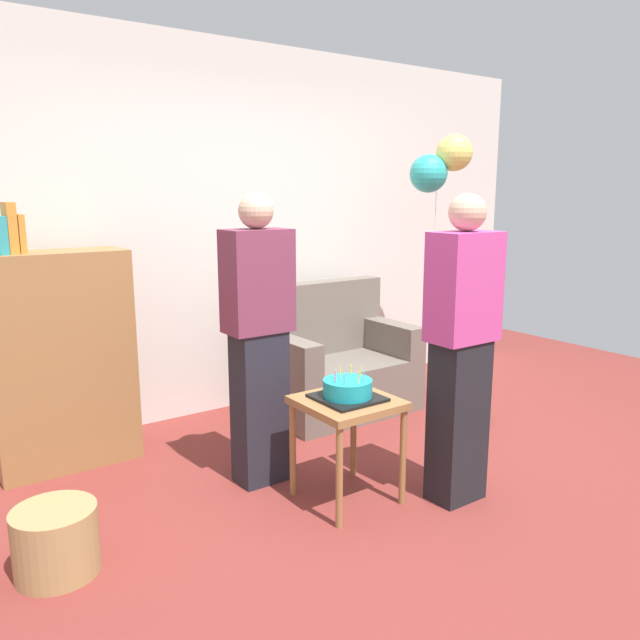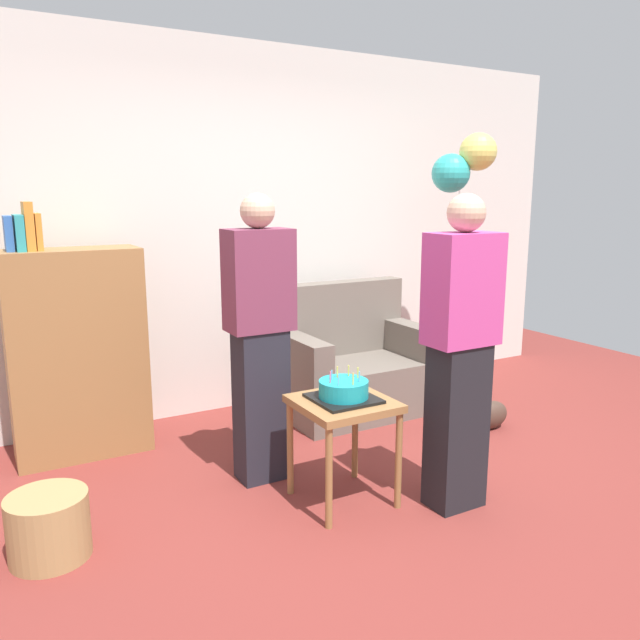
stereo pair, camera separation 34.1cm
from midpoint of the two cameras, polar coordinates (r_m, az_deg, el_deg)
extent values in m
plane|color=maroon|center=(3.44, 10.50, -17.03)|extent=(8.00, 8.00, 0.00)
cube|color=silver|center=(4.77, -4.97, 8.12)|extent=(6.00, 0.10, 2.70)
cube|color=#6B6056|center=(4.74, 5.33, -6.07)|extent=(1.10, 0.70, 0.40)
cube|color=#6B6056|center=(4.84, 3.62, 0.19)|extent=(1.10, 0.16, 0.56)
cube|color=#6B6056|center=(4.41, 0.38, -3.05)|extent=(0.16, 0.70, 0.24)
cube|color=#6B6056|center=(4.93, 9.89, -1.65)|extent=(0.16, 0.70, 0.24)
cube|color=olive|center=(4.10, -19.03, -2.96)|extent=(0.80, 0.36, 1.30)
cube|color=#3366B7|center=(3.94, -24.32, 7.17)|extent=(0.04, 0.16, 0.20)
cube|color=teal|center=(3.95, -23.52, 7.27)|extent=(0.05, 0.23, 0.21)
cube|color=orange|center=(3.95, -22.80, 7.87)|extent=(0.05, 0.19, 0.28)
cube|color=orange|center=(3.96, -22.08, 7.45)|extent=(0.03, 0.18, 0.21)
cube|color=olive|center=(3.31, 5.12, -7.63)|extent=(0.48, 0.48, 0.04)
cylinder|color=olive|center=(3.15, 4.01, -14.24)|extent=(0.04, 0.04, 0.53)
cylinder|color=olive|center=(3.38, 10.11, -12.53)|extent=(0.04, 0.04, 0.53)
cylinder|color=olive|center=(3.48, 0.12, -11.65)|extent=(0.04, 0.04, 0.53)
cylinder|color=olive|center=(3.69, 5.90, -10.32)|extent=(0.04, 0.04, 0.53)
cube|color=black|center=(3.30, 5.13, -7.17)|extent=(0.32, 0.32, 0.02)
cylinder|color=teal|center=(3.29, 5.15, -6.30)|extent=(0.26, 0.26, 0.09)
cylinder|color=#F2CC4C|center=(3.32, 6.42, -4.82)|extent=(0.01, 0.01, 0.06)
cylinder|color=#F2CC4C|center=(3.35, 5.54, -4.65)|extent=(0.01, 0.01, 0.06)
cylinder|color=#F2CC4C|center=(3.31, 4.54, -4.77)|extent=(0.01, 0.01, 0.06)
cylinder|color=#66B2E5|center=(3.28, 4.07, -5.04)|extent=(0.01, 0.01, 0.05)
cylinder|color=#EA668C|center=(3.22, 3.98, -5.25)|extent=(0.01, 0.01, 0.06)
cylinder|color=#66B2E5|center=(3.18, 4.76, -5.49)|extent=(0.01, 0.01, 0.06)
cylinder|color=#F2CC4C|center=(3.20, 6.09, -5.39)|extent=(0.01, 0.01, 0.06)
cylinder|color=#66B2E5|center=(3.25, 6.62, -5.20)|extent=(0.01, 0.01, 0.06)
cube|color=#23232D|center=(3.60, -2.66, -7.79)|extent=(0.28, 0.20, 0.88)
cube|color=#75334C|center=(3.43, -2.77, 3.62)|extent=(0.36, 0.22, 0.56)
sphere|color=#D1A889|center=(3.40, -2.83, 9.89)|extent=(0.19, 0.19, 0.19)
cube|color=black|center=(3.41, 15.17, -9.34)|extent=(0.28, 0.20, 0.88)
cube|color=#C6428E|center=(3.23, 15.84, 2.69)|extent=(0.36, 0.22, 0.56)
sphere|color=#D1A889|center=(3.20, 16.22, 9.34)|extent=(0.19, 0.19, 0.19)
cylinder|color=#A88451|center=(3.16, -20.56, -17.25)|extent=(0.36, 0.36, 0.30)
ellipsoid|color=#473328|center=(4.64, 17.34, -8.29)|extent=(0.28, 0.14, 0.20)
cylinder|color=silver|center=(5.02, 14.11, 2.82)|extent=(0.00, 0.00, 1.80)
sphere|color=#2DADA8|center=(4.89, 13.84, 12.84)|extent=(0.29, 0.29, 0.29)
sphere|color=#E5D666|center=(4.95, 16.18, 14.49)|extent=(0.28, 0.28, 0.28)
camera|label=1|loc=(0.17, -87.14, 0.59)|focal=35.17mm
camera|label=2|loc=(0.17, 92.86, -0.59)|focal=35.17mm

